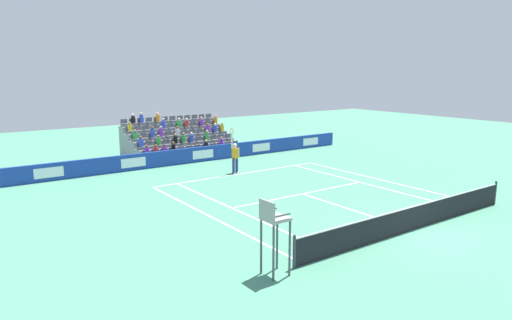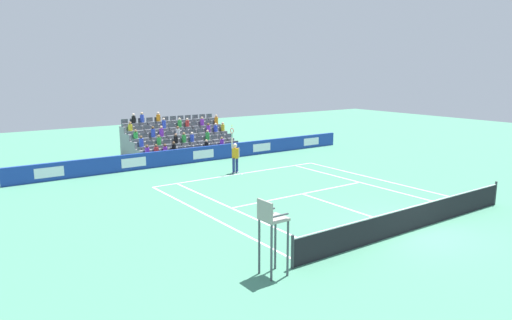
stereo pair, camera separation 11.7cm
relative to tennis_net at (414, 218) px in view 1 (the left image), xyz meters
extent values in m
plane|color=#47896B|center=(0.00, 0.00, -0.49)|extent=(80.00, 80.00, 0.00)
cube|color=white|center=(0.00, -11.89, -0.49)|extent=(10.97, 0.10, 0.01)
cube|color=white|center=(0.00, -6.40, -0.49)|extent=(8.23, 0.10, 0.01)
cube|color=white|center=(0.00, -3.20, -0.49)|extent=(0.10, 6.40, 0.01)
cube|color=white|center=(4.12, -5.95, -0.49)|extent=(0.10, 11.89, 0.01)
cube|color=white|center=(-4.12, -5.95, -0.49)|extent=(0.10, 11.89, 0.01)
cube|color=white|center=(5.49, -5.95, -0.49)|extent=(0.10, 11.89, 0.01)
cube|color=white|center=(-5.49, -5.95, -0.49)|extent=(0.10, 11.89, 0.01)
cube|color=white|center=(0.00, -11.79, -0.49)|extent=(0.10, 0.20, 0.01)
cube|color=#193899|center=(0.00, -16.48, 0.01)|extent=(23.91, 0.20, 1.00)
cube|color=white|center=(-9.56, -16.37, 0.01)|extent=(1.53, 0.01, 0.56)
cube|color=white|center=(-4.78, -16.37, 0.01)|extent=(1.53, 0.01, 0.56)
cube|color=white|center=(0.00, -16.37, 0.01)|extent=(1.53, 0.01, 0.56)
cube|color=white|center=(4.78, -16.37, 0.01)|extent=(1.53, 0.01, 0.56)
cube|color=white|center=(9.56, -16.37, 0.01)|extent=(1.53, 0.01, 0.56)
cylinder|color=#33383D|center=(5.94, 0.00, 0.04)|extent=(0.10, 0.10, 1.07)
cylinder|color=#33383D|center=(-5.94, 0.00, 0.04)|extent=(0.10, 0.10, 1.07)
cube|color=black|center=(0.00, 0.00, -0.03)|extent=(11.77, 0.02, 0.92)
cube|color=white|center=(0.00, 0.00, 0.45)|extent=(11.77, 0.04, 0.04)
cylinder|color=navy|center=(0.05, -12.23, -0.04)|extent=(0.16, 0.16, 0.90)
cylinder|color=navy|center=(0.28, -12.20, -0.04)|extent=(0.16, 0.16, 0.90)
cube|color=white|center=(0.05, -12.23, -0.45)|extent=(0.14, 0.27, 0.08)
cube|color=white|center=(0.28, -12.20, -0.45)|extent=(0.14, 0.27, 0.08)
cube|color=orange|center=(0.17, -12.22, 0.71)|extent=(0.25, 0.38, 0.60)
sphere|color=beige|center=(0.17, -12.22, 1.17)|extent=(0.24, 0.24, 0.24)
cylinder|color=beige|center=(0.38, -12.20, 1.32)|extent=(0.09, 0.09, 0.62)
cylinder|color=beige|center=(-0.06, -12.18, 0.73)|extent=(0.09, 0.09, 0.56)
cylinder|color=black|center=(0.38, -12.20, 1.77)|extent=(0.04, 0.04, 0.28)
torus|color=red|center=(0.38, -12.20, 2.05)|extent=(0.06, 0.31, 0.31)
sphere|color=#D1E533|center=(0.38, -12.20, 2.33)|extent=(0.07, 0.07, 0.07)
cylinder|color=#474C54|center=(6.39, -0.28, 0.36)|extent=(0.07, 0.07, 1.71)
cylinder|color=#474C54|center=(6.39, 0.32, 0.36)|extent=(0.07, 0.07, 1.71)
cylinder|color=#474C54|center=(6.99, -0.28, 0.36)|extent=(0.07, 0.07, 1.71)
cylinder|color=#474C54|center=(6.99, 0.32, 0.36)|extent=(0.07, 0.07, 1.71)
cube|color=gray|center=(6.69, 0.02, 1.26)|extent=(0.70, 0.70, 0.08)
cube|color=gray|center=(7.01, 0.02, 1.57)|extent=(0.06, 0.70, 0.55)
cube|color=#474C54|center=(6.69, -0.30, 1.44)|extent=(0.56, 0.05, 0.04)
cube|color=#474C54|center=(6.69, 0.34, 1.44)|extent=(0.56, 0.05, 0.04)
cube|color=gray|center=(0.00, -17.56, -0.28)|extent=(7.44, 0.95, 0.42)
cube|color=#545960|center=(-3.41, -17.56, 0.03)|extent=(0.48, 0.44, 0.20)
cube|color=#545960|center=(-3.41, -17.76, 0.28)|extent=(0.48, 0.04, 0.30)
cube|color=#545960|center=(-2.79, -17.56, 0.03)|extent=(0.48, 0.44, 0.20)
cube|color=#545960|center=(-2.79, -17.76, 0.28)|extent=(0.48, 0.04, 0.30)
cube|color=#545960|center=(-2.17, -17.56, 0.03)|extent=(0.48, 0.44, 0.20)
cube|color=#545960|center=(-2.17, -17.76, 0.28)|extent=(0.48, 0.04, 0.30)
cube|color=#545960|center=(-1.55, -17.56, 0.03)|extent=(0.48, 0.44, 0.20)
cube|color=#545960|center=(-1.55, -17.76, 0.28)|extent=(0.48, 0.04, 0.30)
cube|color=#545960|center=(-0.93, -17.56, 0.03)|extent=(0.48, 0.44, 0.20)
cube|color=#545960|center=(-0.93, -17.76, 0.28)|extent=(0.48, 0.04, 0.30)
cube|color=#545960|center=(-0.31, -17.56, 0.03)|extent=(0.48, 0.44, 0.20)
cube|color=#545960|center=(-0.31, -17.76, 0.28)|extent=(0.48, 0.04, 0.30)
cube|color=#545960|center=(0.31, -17.56, 0.03)|extent=(0.48, 0.44, 0.20)
cube|color=#545960|center=(0.31, -17.76, 0.28)|extent=(0.48, 0.04, 0.30)
cube|color=#545960|center=(0.93, -17.56, 0.03)|extent=(0.48, 0.44, 0.20)
cube|color=#545960|center=(0.93, -17.76, 0.28)|extent=(0.48, 0.04, 0.30)
cube|color=#545960|center=(1.55, -17.56, 0.03)|extent=(0.48, 0.44, 0.20)
cube|color=#545960|center=(1.55, -17.76, 0.28)|extent=(0.48, 0.04, 0.30)
cube|color=#545960|center=(2.17, -17.56, 0.03)|extent=(0.48, 0.44, 0.20)
cube|color=#545960|center=(2.17, -17.76, 0.28)|extent=(0.48, 0.04, 0.30)
cube|color=#545960|center=(2.79, -17.56, 0.03)|extent=(0.48, 0.44, 0.20)
cube|color=#545960|center=(2.79, -17.76, 0.28)|extent=(0.48, 0.04, 0.30)
cube|color=#545960|center=(3.41, -17.56, 0.03)|extent=(0.48, 0.44, 0.20)
cube|color=#545960|center=(3.41, -17.76, 0.28)|extent=(0.48, 0.04, 0.30)
cube|color=gray|center=(0.00, -18.51, -0.07)|extent=(7.44, 0.95, 0.84)
cube|color=#545960|center=(-3.41, -18.51, 0.45)|extent=(0.48, 0.44, 0.20)
cube|color=#545960|center=(-3.41, -18.71, 0.70)|extent=(0.48, 0.04, 0.30)
cube|color=#545960|center=(-2.79, -18.51, 0.45)|extent=(0.48, 0.44, 0.20)
cube|color=#545960|center=(-2.79, -18.71, 0.70)|extent=(0.48, 0.04, 0.30)
cube|color=#545960|center=(-2.17, -18.51, 0.45)|extent=(0.48, 0.44, 0.20)
cube|color=#545960|center=(-2.17, -18.71, 0.70)|extent=(0.48, 0.04, 0.30)
cube|color=#545960|center=(-1.55, -18.51, 0.45)|extent=(0.48, 0.44, 0.20)
cube|color=#545960|center=(-1.55, -18.71, 0.70)|extent=(0.48, 0.04, 0.30)
cube|color=#545960|center=(-0.93, -18.51, 0.45)|extent=(0.48, 0.44, 0.20)
cube|color=#545960|center=(-0.93, -18.71, 0.70)|extent=(0.48, 0.04, 0.30)
cube|color=#545960|center=(-0.31, -18.51, 0.45)|extent=(0.48, 0.44, 0.20)
cube|color=#545960|center=(-0.31, -18.71, 0.70)|extent=(0.48, 0.04, 0.30)
cube|color=#545960|center=(0.31, -18.51, 0.45)|extent=(0.48, 0.44, 0.20)
cube|color=#545960|center=(0.31, -18.71, 0.70)|extent=(0.48, 0.04, 0.30)
cube|color=#545960|center=(0.93, -18.51, 0.45)|extent=(0.48, 0.44, 0.20)
cube|color=#545960|center=(0.93, -18.71, 0.70)|extent=(0.48, 0.04, 0.30)
cube|color=#545960|center=(1.55, -18.51, 0.45)|extent=(0.48, 0.44, 0.20)
cube|color=#545960|center=(1.55, -18.71, 0.70)|extent=(0.48, 0.04, 0.30)
cube|color=#545960|center=(2.17, -18.51, 0.45)|extent=(0.48, 0.44, 0.20)
cube|color=#545960|center=(2.17, -18.71, 0.70)|extent=(0.48, 0.04, 0.30)
cube|color=#545960|center=(2.79, -18.51, 0.45)|extent=(0.48, 0.44, 0.20)
cube|color=#545960|center=(2.79, -18.71, 0.70)|extent=(0.48, 0.04, 0.30)
cube|color=#545960|center=(3.41, -18.51, 0.45)|extent=(0.48, 0.44, 0.20)
cube|color=#545960|center=(3.41, -18.71, 0.70)|extent=(0.48, 0.04, 0.30)
cube|color=gray|center=(0.00, -19.46, 0.14)|extent=(7.44, 0.95, 1.26)
cube|color=#545960|center=(-3.41, -19.46, 0.87)|extent=(0.48, 0.44, 0.20)
cube|color=#545960|center=(-3.41, -19.66, 1.12)|extent=(0.48, 0.04, 0.30)
cube|color=#545960|center=(-2.79, -19.46, 0.87)|extent=(0.48, 0.44, 0.20)
cube|color=#545960|center=(-2.79, -19.66, 1.12)|extent=(0.48, 0.04, 0.30)
cube|color=#545960|center=(-2.17, -19.46, 0.87)|extent=(0.48, 0.44, 0.20)
cube|color=#545960|center=(-2.17, -19.66, 1.12)|extent=(0.48, 0.04, 0.30)
cube|color=#545960|center=(-1.55, -19.46, 0.87)|extent=(0.48, 0.44, 0.20)
cube|color=#545960|center=(-1.55, -19.66, 1.12)|extent=(0.48, 0.04, 0.30)
cube|color=#545960|center=(-0.93, -19.46, 0.87)|extent=(0.48, 0.44, 0.20)
cube|color=#545960|center=(-0.93, -19.66, 1.12)|extent=(0.48, 0.04, 0.30)
cube|color=#545960|center=(-0.31, -19.46, 0.87)|extent=(0.48, 0.44, 0.20)
cube|color=#545960|center=(-0.31, -19.66, 1.12)|extent=(0.48, 0.04, 0.30)
cube|color=#545960|center=(0.31, -19.46, 0.87)|extent=(0.48, 0.44, 0.20)
cube|color=#545960|center=(0.31, -19.66, 1.12)|extent=(0.48, 0.04, 0.30)
cube|color=#545960|center=(0.93, -19.46, 0.87)|extent=(0.48, 0.44, 0.20)
cube|color=#545960|center=(0.93, -19.66, 1.12)|extent=(0.48, 0.04, 0.30)
cube|color=#545960|center=(1.55, -19.46, 0.87)|extent=(0.48, 0.44, 0.20)
cube|color=#545960|center=(1.55, -19.66, 1.12)|extent=(0.48, 0.04, 0.30)
cube|color=#545960|center=(2.17, -19.46, 0.87)|extent=(0.48, 0.44, 0.20)
cube|color=#545960|center=(2.17, -19.66, 1.12)|extent=(0.48, 0.04, 0.30)
cube|color=#545960|center=(2.79, -19.46, 0.87)|extent=(0.48, 0.44, 0.20)
cube|color=#545960|center=(2.79, -19.66, 1.12)|extent=(0.48, 0.04, 0.30)
cube|color=#545960|center=(3.41, -19.46, 0.87)|extent=(0.48, 0.44, 0.20)
cube|color=#545960|center=(3.41, -19.66, 1.12)|extent=(0.48, 0.04, 0.30)
cube|color=gray|center=(0.00, -20.41, 0.35)|extent=(7.44, 0.95, 1.68)
cube|color=#545960|center=(-3.41, -20.41, 1.29)|extent=(0.48, 0.44, 0.20)
cube|color=#545960|center=(-3.41, -20.61, 1.54)|extent=(0.48, 0.04, 0.30)
cube|color=#545960|center=(-2.79, -20.41, 1.29)|extent=(0.48, 0.44, 0.20)
cube|color=#545960|center=(-2.79, -20.61, 1.54)|extent=(0.48, 0.04, 0.30)
cube|color=#545960|center=(-2.17, -20.41, 1.29)|extent=(0.48, 0.44, 0.20)
cube|color=#545960|center=(-2.17, -20.61, 1.54)|extent=(0.48, 0.04, 0.30)
cube|color=#545960|center=(-1.55, -20.41, 1.29)|extent=(0.48, 0.44, 0.20)
cube|color=#545960|center=(-1.55, -20.61, 1.54)|extent=(0.48, 0.04, 0.30)
cube|color=#545960|center=(-0.93, -20.41, 1.29)|extent=(0.48, 0.44, 0.20)
cube|color=#545960|center=(-0.93, -20.61, 1.54)|extent=(0.48, 0.04, 0.30)
cube|color=#545960|center=(-0.31, -20.41, 1.29)|extent=(0.48, 0.44, 0.20)
cube|color=#545960|center=(-0.31, -20.61, 1.54)|extent=(0.48, 0.04, 0.30)
cube|color=#545960|center=(0.31, -20.41, 1.29)|extent=(0.48, 0.44, 0.20)
cube|color=#545960|center=(0.31, -20.61, 1.54)|extent=(0.48, 0.04, 0.30)
cube|color=#545960|center=(0.93, -20.41, 1.29)|extent=(0.48, 0.44, 0.20)
cube|color=#545960|center=(0.93, -20.61, 1.54)|extent=(0.48, 0.04, 0.30)
cube|color=#545960|center=(1.55, -20.41, 1.29)|extent=(0.48, 0.44, 0.20)
cube|color=#545960|center=(1.55, -20.61, 1.54)|extent=(0.48, 0.04, 0.30)
cube|color=#545960|center=(2.17, -20.41, 1.29)|extent=(0.48, 0.44, 0.20)
cube|color=#545960|center=(2.17, -20.61, 1.54)|extent=(0.48, 0.04, 0.30)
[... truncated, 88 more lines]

